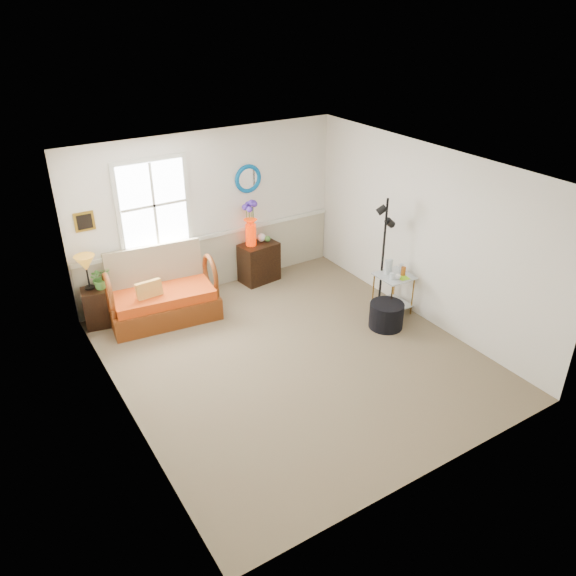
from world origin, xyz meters
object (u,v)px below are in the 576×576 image
loveseat (161,287)px  lamp_stand (96,308)px  floor_lamp (383,255)px  ottoman (386,315)px  side_table (393,294)px  cabinet (259,262)px

loveseat → lamp_stand: loveseat is taller
floor_lamp → ottoman: (-0.31, -0.52, -0.70)m
side_table → floor_lamp: floor_lamp is taller
loveseat → floor_lamp: (2.99, -1.48, 0.37)m
side_table → ottoman: size_ratio=1.26×
lamp_stand → cabinet: 2.77m
cabinet → side_table: cabinet is taller
side_table → floor_lamp: (-0.06, 0.23, 0.58)m
lamp_stand → ottoman: (3.61, -2.30, -0.10)m
loveseat → cabinet: loveseat is taller
lamp_stand → loveseat: bearing=-18.2°
cabinet → side_table: size_ratio=1.07×
floor_lamp → loveseat: bearing=177.2°
loveseat → lamp_stand: bearing=168.4°
loveseat → lamp_stand: (-0.93, 0.31, -0.22)m
loveseat → side_table: size_ratio=2.51×
loveseat → ottoman: 3.36m
lamp_stand → ottoman: bearing=-32.5°
loveseat → cabinet: (1.84, 0.32, -0.18)m
loveseat → side_table: (3.05, -1.71, -0.20)m
side_table → floor_lamp: bearing=103.4°
cabinet → ottoman: cabinet is taller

